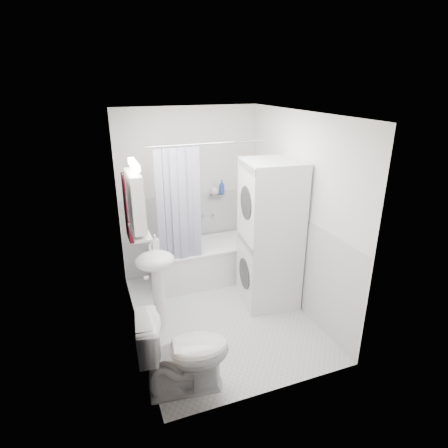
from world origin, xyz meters
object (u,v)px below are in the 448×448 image
object	(u,v)px
sink	(156,272)
toilet	(184,352)
washer_dryer	(270,235)
bathtub	(206,260)

from	to	relation	value
sink	toilet	bearing A→B (deg)	-88.14
washer_dryer	sink	bearing A→B (deg)	-172.29
bathtub	toilet	world-z (taller)	toilet
washer_dryer	toilet	xyz separation A→B (m)	(-1.40, -1.08, -0.52)
bathtub	sink	distance (m)	1.28
sink	toilet	xyz separation A→B (m)	(0.03, -1.05, -0.30)
bathtub	toilet	size ratio (longest dim) A/B	1.73
toilet	bathtub	bearing A→B (deg)	-16.59
sink	washer_dryer	world-z (taller)	washer_dryer
bathtub	washer_dryer	size ratio (longest dim) A/B	0.77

